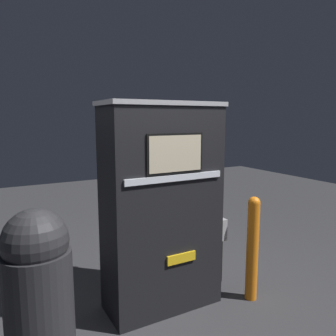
# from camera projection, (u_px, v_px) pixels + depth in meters

# --- Properties ---
(ground_plane) EXTENTS (14.00, 14.00, 0.00)m
(ground_plane) POSITION_uv_depth(u_px,v_px,m) (175.00, 317.00, 3.00)
(ground_plane) COLOR #2D2D30
(gas_pump) EXTENTS (1.17, 0.53, 1.95)m
(gas_pump) POSITION_uv_depth(u_px,v_px,m) (162.00, 207.00, 3.07)
(gas_pump) COLOR black
(gas_pump) RESTS_ON ground_plane
(safety_bollard) EXTENTS (0.12, 0.12, 1.05)m
(safety_bollard) POSITION_uv_depth(u_px,v_px,m) (252.00, 246.00, 3.23)
(safety_bollard) COLOR orange
(safety_bollard) RESTS_ON ground_plane
(trash_bin) EXTENTS (0.47, 0.47, 1.20)m
(trash_bin) POSITION_uv_depth(u_px,v_px,m) (39.00, 291.00, 2.28)
(trash_bin) COLOR #232326
(trash_bin) RESTS_ON ground_plane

